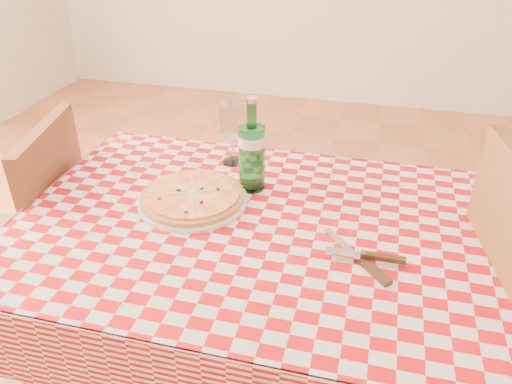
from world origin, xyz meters
TOP-DOWN VIEW (x-y plane):
  - dining_table at (0.00, 0.00)m, footprint 1.20×0.80m
  - tablecloth at (0.00, 0.00)m, footprint 1.30×0.90m
  - chair_far at (-0.80, 0.09)m, footprint 0.49×0.49m
  - pizza_plate at (-0.20, 0.06)m, footprint 0.41×0.41m
  - water_bottle at (-0.06, 0.18)m, footprint 0.10×0.10m
  - wine_glass at (-0.16, 0.32)m, footprint 0.09×0.09m
  - cutlery at (0.27, -0.09)m, footprint 0.32×0.30m

SIDE VIEW (x-z plane):
  - chair_far at x=-0.80m, z-range 0.07..0.98m
  - dining_table at x=0.00m, z-range 0.28..1.03m
  - tablecloth at x=0.00m, z-range 0.75..0.76m
  - cutlery at x=0.27m, z-range 0.76..0.79m
  - pizza_plate at x=-0.20m, z-range 0.76..0.80m
  - wine_glass at x=-0.16m, z-range 0.76..0.96m
  - water_bottle at x=-0.06m, z-range 0.76..1.04m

